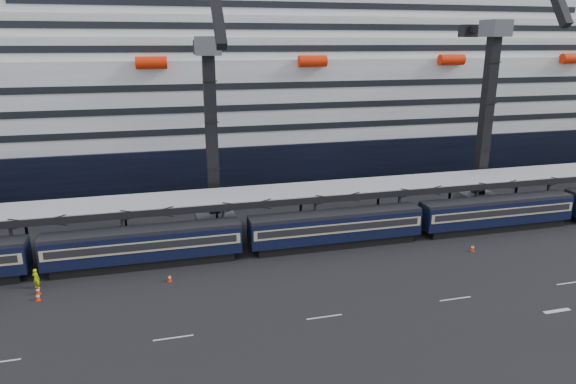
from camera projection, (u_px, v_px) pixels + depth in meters
name	position (u px, v px, depth m)	size (l,w,h in m)	color
ground	(451.00, 277.00, 48.72)	(260.00, 260.00, 0.00)	black
lane_markings	(564.00, 291.00, 45.86)	(111.00, 4.27, 0.02)	beige
train	(365.00, 224.00, 56.24)	(133.05, 3.00, 4.05)	black
canopy	(389.00, 185.00, 60.22)	(130.00, 6.25, 5.53)	#94969B
cruise_ship	(304.00, 97.00, 87.63)	(214.09, 28.84, 34.00)	black
crane_dark_near	(212.00, 130.00, 57.71)	(4.50, 17.75, 35.08)	#505358
crane_dark_mid	(489.00, 108.00, 64.92)	(4.50, 18.24, 39.64)	#505358
worker	(36.00, 278.00, 46.23)	(0.69, 0.45, 1.88)	#C3E00B
traffic_cone_a	(38.00, 290.00, 45.24)	(0.39, 0.39, 0.78)	#FF2808
traffic_cone_b	(38.00, 296.00, 44.14)	(0.39, 0.39, 0.78)	#FF2808
traffic_cone_c	(170.00, 278.00, 47.66)	(0.38, 0.38, 0.77)	#FF2808
traffic_cone_d	(473.00, 247.00, 54.53)	(0.42, 0.42, 0.85)	#FF2808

